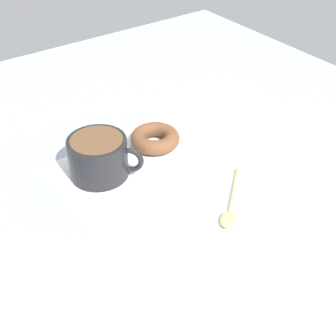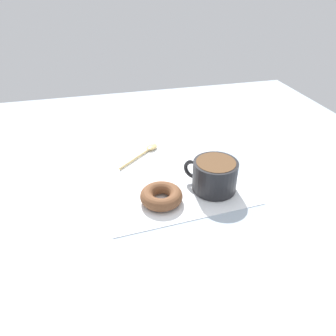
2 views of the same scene
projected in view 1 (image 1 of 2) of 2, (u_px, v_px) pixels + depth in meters
ground_plane at (153, 189)px, 75.88cm from camera, size 120.00×120.00×2.00cm
napkin at (168, 178)px, 76.25cm from camera, size 33.87×33.87×0.30cm
coffee_cup at (99, 156)px, 74.89cm from camera, size 10.46×10.28×6.74cm
donut at (155, 138)px, 82.92cm from camera, size 8.78×8.78×2.71cm
spoon at (230, 210)px, 69.42cm from camera, size 11.91×10.67×0.90cm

